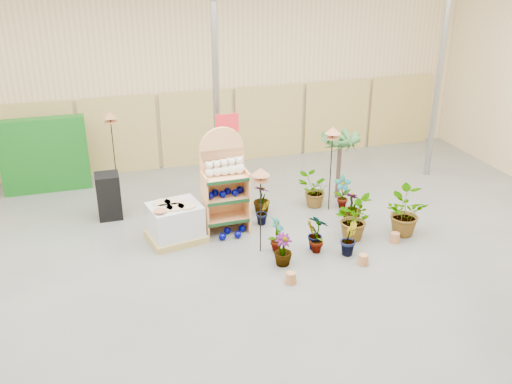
# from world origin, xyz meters

# --- Properties ---
(room) EXTENTS (15.20, 12.10, 4.70)m
(room) POSITION_xyz_m (0.00, 0.91, 2.21)
(room) COLOR #5A5B54
(room) RESTS_ON ground
(display_shelf) EXTENTS (0.92, 0.60, 2.17)m
(display_shelf) POSITION_xyz_m (-0.21, 2.09, 0.99)
(display_shelf) COLOR tan
(display_shelf) RESTS_ON ground
(teddy_bears) EXTENTS (0.81, 0.22, 0.35)m
(teddy_bears) POSITION_xyz_m (-0.18, 1.99, 1.37)
(teddy_bears) COLOR white
(teddy_bears) RESTS_ON display_shelf
(gazing_balls_shelf) EXTENTS (0.80, 0.27, 0.15)m
(gazing_balls_shelf) POSITION_xyz_m (-0.21, 1.97, 0.85)
(gazing_balls_shelf) COLOR #000364
(gazing_balls_shelf) RESTS_ON display_shelf
(gazing_balls_floor) EXTENTS (0.63, 0.39, 0.15)m
(gazing_balls_floor) POSITION_xyz_m (-0.15, 1.68, 0.07)
(gazing_balls_floor) COLOR #000364
(gazing_balls_floor) RESTS_ON ground
(pallet_stack) EXTENTS (1.22, 1.08, 0.80)m
(pallet_stack) POSITION_xyz_m (-1.27, 1.86, 0.38)
(pallet_stack) COLOR #A58C48
(pallet_stack) RESTS_ON ground
(charcoal_planters) EXTENTS (0.50, 0.50, 1.00)m
(charcoal_planters) POSITION_xyz_m (-2.47, 3.29, 0.50)
(charcoal_planters) COLOR black
(charcoal_planters) RESTS_ON ground
(trellis_stock) EXTENTS (2.00, 0.30, 1.80)m
(trellis_stock) POSITION_xyz_m (-3.80, 5.20, 0.90)
(trellis_stock) COLOR #125B15
(trellis_stock) RESTS_ON ground
(offer_sign) EXTENTS (0.50, 0.08, 2.20)m
(offer_sign) POSITION_xyz_m (0.10, 2.98, 1.57)
(offer_sign) COLOR gray
(offer_sign) RESTS_ON ground
(bird_table_front) EXTENTS (0.34, 0.34, 1.73)m
(bird_table_front) POSITION_xyz_m (0.22, 0.92, 1.61)
(bird_table_front) COLOR black
(bird_table_front) RESTS_ON ground
(bird_table_right) EXTENTS (0.34, 0.34, 1.93)m
(bird_table_right) POSITION_xyz_m (2.23, 2.27, 1.79)
(bird_table_right) COLOR black
(bird_table_right) RESTS_ON ground
(bird_table_back) EXTENTS (0.34, 0.34, 2.00)m
(bird_table_back) POSITION_xyz_m (-2.23, 4.57, 1.86)
(bird_table_back) COLOR black
(bird_table_back) RESTS_ON ground
(palm) EXTENTS (0.70, 0.70, 1.66)m
(palm) POSITION_xyz_m (2.69, 2.85, 1.41)
(palm) COLOR #4D372D
(palm) RESTS_ON ground
(potted_plant_0) EXTENTS (0.43, 0.47, 0.74)m
(potted_plant_0) POSITION_xyz_m (0.51, 0.83, 0.37)
(potted_plant_0) COLOR #2C5E29
(potted_plant_0) RESTS_ON ground
(potted_plant_1) EXTENTS (0.45, 0.43, 0.64)m
(potted_plant_1) POSITION_xyz_m (1.22, 0.68, 0.32)
(potted_plant_1) COLOR #2C5E29
(potted_plant_1) RESTS_ON ground
(potted_plant_2) EXTENTS (0.96, 1.01, 0.88)m
(potted_plant_2) POSITION_xyz_m (2.15, 0.92, 0.44)
(potted_plant_2) COLOR #2C5E29
(potted_plant_2) RESTS_ON ground
(potted_plant_3) EXTENTS (0.57, 0.57, 0.73)m
(potted_plant_3) POSITION_xyz_m (2.43, 1.52, 0.37)
(potted_plant_3) COLOR #2C5E29
(potted_plant_3) RESTS_ON ground
(potted_plant_4) EXTENTS (0.45, 0.34, 0.76)m
(potted_plant_4) POSITION_xyz_m (2.55, 2.28, 0.38)
(potted_plant_4) COLOR #2C5E29
(potted_plant_4) RESTS_ON ground
(potted_plant_5) EXTENTS (0.32, 0.27, 0.56)m
(potted_plant_5) POSITION_xyz_m (0.61, 2.02, 0.28)
(potted_plant_5) COLOR #2C5E29
(potted_plant_5) RESTS_ON ground
(potted_plant_6) EXTENTS (0.80, 0.72, 0.78)m
(potted_plant_6) POSITION_xyz_m (1.96, 2.53, 0.39)
(potted_plant_6) COLOR #2C5E29
(potted_plant_6) RESTS_ON ground
(potted_plant_7) EXTENTS (0.44, 0.44, 0.62)m
(potted_plant_7) POSITION_xyz_m (0.47, 0.33, 0.31)
(potted_plant_7) COLOR #2C5E29
(potted_plant_7) RESTS_ON ground
(potted_plant_8) EXTENTS (0.48, 0.52, 0.82)m
(potted_plant_8) POSITION_xyz_m (1.26, 0.57, 0.41)
(potted_plant_8) COLOR #2C5E29
(potted_plant_8) RESTS_ON ground
(potted_plant_9) EXTENTS (0.46, 0.47, 0.67)m
(potted_plant_9) POSITION_xyz_m (1.80, 0.34, 0.33)
(potted_plant_9) COLOR #2C5E29
(potted_plant_9) RESTS_ON ground
(potted_plant_10) EXTENTS (0.90, 0.99, 0.96)m
(potted_plant_10) POSITION_xyz_m (3.19, 0.79, 0.48)
(potted_plant_10) COLOR #2C5E29
(potted_plant_10) RESTS_ON ground
(potted_plant_11) EXTENTS (0.53, 0.53, 0.67)m
(potted_plant_11) POSITION_xyz_m (0.75, 2.56, 0.33)
(potted_plant_11) COLOR #2C5E29
(potted_plant_11) RESTS_ON ground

